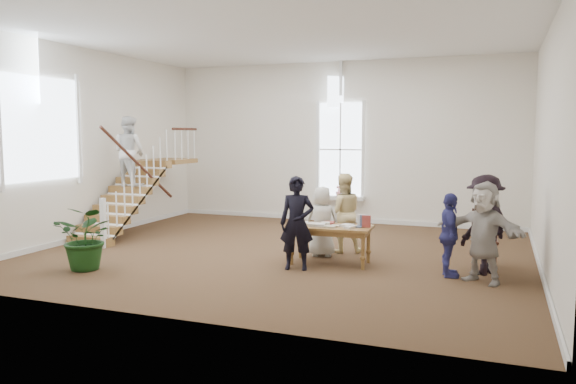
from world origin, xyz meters
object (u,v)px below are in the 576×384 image
at_px(woman_cluster_b, 485,224).
at_px(side_chair, 485,234).
at_px(woman_cluster_c, 484,232).
at_px(floor_plant, 87,238).
at_px(police_officer, 297,223).
at_px(woman_cluster_a, 449,235).
at_px(elderly_woman, 322,221).
at_px(person_yellow, 343,213).
at_px(library_table, 330,230).

xyz_separation_m(woman_cluster_b, side_chair, (-0.01, 0.60, -0.28)).
xyz_separation_m(woman_cluster_c, floor_plant, (-6.83, -1.63, -0.26)).
relative_size(police_officer, woman_cluster_c, 1.01).
xyz_separation_m(woman_cluster_a, woman_cluster_b, (0.57, 0.45, 0.15)).
distance_m(elderly_woman, woman_cluster_a, 2.70).
height_order(person_yellow, woman_cluster_a, person_yellow).
distance_m(woman_cluster_b, floor_plant, 7.21).
distance_m(elderly_woman, floor_plant, 4.55).
xyz_separation_m(library_table, person_yellow, (-0.04, 1.10, 0.18)).
bearing_deg(elderly_woman, woman_cluster_c, 151.44).
xyz_separation_m(elderly_woman, floor_plant, (-3.70, -2.64, -0.12)).
bearing_deg(woman_cluster_b, elderly_woman, -63.04).
distance_m(library_table, elderly_woman, 0.70).
height_order(library_table, elderly_woman, elderly_woman).
bearing_deg(side_chair, elderly_woman, 179.91).
xyz_separation_m(library_table, woman_cluster_a, (2.23, -0.21, 0.08)).
height_order(person_yellow, side_chair, person_yellow).
bearing_deg(floor_plant, police_officer, 21.17).
relative_size(woman_cluster_a, woman_cluster_b, 0.83).
bearing_deg(woman_cluster_b, library_table, -51.56).
relative_size(woman_cluster_a, woman_cluster_c, 0.86).
bearing_deg(elderly_woman, woman_cluster_a, 151.77).
height_order(person_yellow, floor_plant, person_yellow).
bearing_deg(police_officer, floor_plant, -170.75).
xyz_separation_m(person_yellow, side_chair, (2.83, -0.26, -0.23)).
distance_m(woman_cluster_a, woman_cluster_c, 0.61).
height_order(woman_cluster_c, floor_plant, woman_cluster_c).
distance_m(woman_cluster_b, woman_cluster_c, 0.65).
bearing_deg(elderly_woman, police_officer, 74.79).
relative_size(library_table, woman_cluster_b, 0.91).
distance_m(police_officer, elderly_woman, 1.26).
distance_m(police_officer, woman_cluster_b, 3.36).
relative_size(person_yellow, woman_cluster_b, 0.94).
height_order(floor_plant, side_chair, floor_plant).
distance_m(elderly_woman, woman_cluster_c, 3.30).
bearing_deg(side_chair, woman_cluster_b, -93.76).
height_order(woman_cluster_b, woman_cluster_c, woman_cluster_b).
distance_m(person_yellow, floor_plant, 5.09).
height_order(woman_cluster_a, woman_cluster_c, woman_cluster_c).
relative_size(woman_cluster_a, side_chair, 1.37).
bearing_deg(woman_cluster_a, person_yellow, 48.40).
xyz_separation_m(floor_plant, side_chair, (6.83, 2.88, 0.01)).
bearing_deg(police_officer, woman_cluster_c, -7.78).
xyz_separation_m(woman_cluster_c, side_chair, (-0.01, 1.25, -0.25)).
bearing_deg(library_table, person_yellow, 89.25).
relative_size(woman_cluster_b, side_chair, 1.65).
height_order(police_officer, elderly_woman, police_officer).
height_order(police_officer, woman_cluster_b, woman_cluster_b).
relative_size(library_table, side_chair, 1.49).
xyz_separation_m(person_yellow, floor_plant, (-4.00, -3.14, -0.24)).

